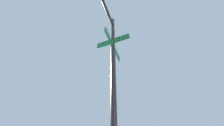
{
  "coord_description": "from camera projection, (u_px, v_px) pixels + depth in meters",
  "views": [
    {
      "loc": [
        -6.19,
        -5.03,
        1.53
      ],
      "look_at": [
        -7.23,
        -6.94,
        3.81
      ],
      "focal_mm": 20.03,
      "sensor_mm": 36.0,
      "label": 1
    }
  ],
  "objects": [
    {
      "name": "traffic_signal_near",
      "position": [
        95.0,
        11.0,
        2.68
      ],
      "size": [
        2.51,
        2.17,
        6.04
      ],
      "color": "black",
      "rests_on": "ground_plane"
    }
  ]
}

